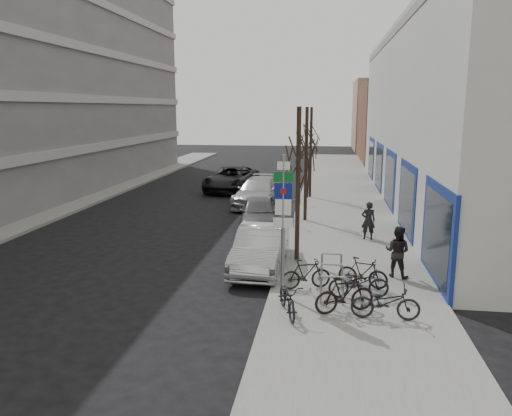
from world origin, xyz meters
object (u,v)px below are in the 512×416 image
(bike_mid_curb, at_px, (359,280))
(bike_mid_inner, at_px, (306,274))
(highway_sign_pole, at_px, (283,217))
(bike_near_left, at_px, (288,296))
(bike_far_curb, at_px, (386,299))
(pedestrian_far, at_px, (397,251))
(meter_mid, at_px, (294,210))
(parked_car_back, at_px, (259,192))
(meter_front, at_px, (283,242))
(lane_car, at_px, (232,179))
(tree_far, at_px, (311,131))
(meter_back, at_px, (300,191))
(tree_near, at_px, (299,148))
(pedestrian_near, at_px, (368,221))
(tree_mid, at_px, (307,137))
(bike_rack, at_px, (332,274))
(bike_far_inner, at_px, (363,272))
(parked_car_front, at_px, (260,248))
(bike_near_right, at_px, (345,294))
(parked_car_mid, at_px, (259,213))

(bike_mid_curb, relative_size, bike_mid_inner, 1.11)
(bike_mid_curb, bearing_deg, highway_sign_pole, 86.44)
(highway_sign_pole, xyz_separation_m, bike_near_left, (0.25, -1.31, -1.79))
(bike_far_curb, xyz_separation_m, pedestrian_far, (0.72, 3.42, 0.31))
(meter_mid, height_order, parked_car_back, parked_car_back)
(highway_sign_pole, relative_size, pedestrian_far, 2.50)
(bike_mid_inner, height_order, pedestrian_far, pedestrian_far)
(meter_front, relative_size, lane_car, 0.22)
(tree_far, xyz_separation_m, bike_near_left, (0.05, -17.82, -3.44))
(meter_back, xyz_separation_m, bike_mid_inner, (0.89, -13.36, -0.30))
(tree_near, distance_m, pedestrian_near, 5.30)
(tree_mid, relative_size, meter_back, 4.33)
(bike_mid_inner, bearing_deg, meter_back, -15.08)
(meter_front, xyz_separation_m, parked_car_back, (-2.35, 11.06, -0.14))
(lane_car, bearing_deg, bike_near_left, -68.16)
(bike_far_curb, distance_m, pedestrian_far, 3.50)
(bike_rack, relative_size, bike_far_inner, 1.48)
(meter_mid, height_order, bike_mid_inner, meter_mid)
(bike_mid_curb, xyz_separation_m, pedestrian_far, (1.31, 2.02, 0.31))
(bike_far_inner, relative_size, parked_car_back, 0.28)
(bike_mid_curb, distance_m, bike_far_curb, 1.51)
(meter_mid, bearing_deg, parked_car_front, -97.42)
(meter_back, bearing_deg, highway_sign_pole, -88.98)
(tree_near, relative_size, bike_near_right, 3.25)
(bike_near_right, relative_size, parked_car_front, 0.38)
(parked_car_back, bearing_deg, bike_mid_curb, -65.54)
(bike_rack, relative_size, meter_back, 1.78)
(bike_near_right, height_order, lane_car, lane_car)
(tree_mid, height_order, bike_far_inner, tree_mid)
(tree_near, bearing_deg, bike_far_inner, -49.21)
(pedestrian_near, bearing_deg, highway_sign_pole, 64.50)
(tree_far, height_order, bike_mid_curb, tree_far)
(bike_mid_curb, distance_m, bike_far_inner, 0.93)
(bike_rack, distance_m, lane_car, 19.46)
(bike_near_right, bearing_deg, bike_far_inner, -40.30)
(bike_rack, bearing_deg, bike_far_inner, 24.90)
(bike_rack, xyz_separation_m, pedestrian_near, (1.51, 6.16, 0.27))
(highway_sign_pole, distance_m, tree_far, 16.59)
(meter_front, bearing_deg, highway_sign_pole, -85.25)
(bike_near_right, bearing_deg, bike_far_curb, -128.64)
(tree_near, distance_m, bike_far_inner, 4.78)
(highway_sign_pole, bearing_deg, lane_car, 105.08)
(bike_far_curb, bearing_deg, meter_back, 11.47)
(tree_far, height_order, bike_far_inner, tree_far)
(meter_back, relative_size, parked_car_back, 0.24)
(bike_near_right, relative_size, parked_car_mid, 0.40)
(bike_rack, height_order, parked_car_back, parked_car_back)
(highway_sign_pole, distance_m, bike_mid_curb, 2.80)
(meter_mid, xyz_separation_m, parked_car_mid, (-1.62, 0.19, -0.20))
(tree_near, height_order, bike_near_left, tree_near)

